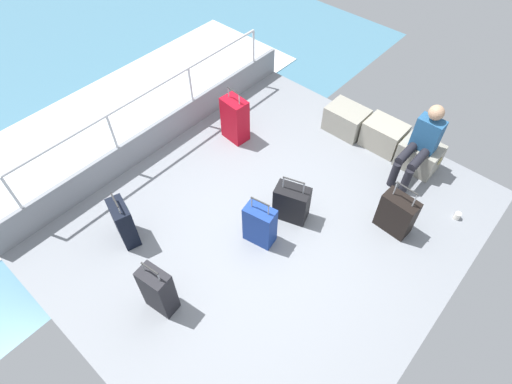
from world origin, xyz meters
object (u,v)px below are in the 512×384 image
(cargo_crate_2, at_px, (419,156))
(paper_cup, at_px, (457,216))
(cargo_crate_1, at_px, (384,135))
(suitcase_0, at_px, (124,223))
(suitcase_3, at_px, (397,214))
(suitcase_4, at_px, (260,225))
(passenger_seated, at_px, (421,143))
(suitcase_5, at_px, (292,203))
(suitcase_1, at_px, (235,119))
(cargo_crate_0, at_px, (346,120))
(suitcase_2, at_px, (158,290))

(cargo_crate_2, relative_size, paper_cup, 5.81)
(cargo_crate_1, distance_m, suitcase_0, 3.86)
(suitcase_3, xyz_separation_m, suitcase_4, (-1.15, -1.25, 0.01))
(passenger_seated, relative_size, suitcase_5, 1.59)
(cargo_crate_2, height_order, suitcase_1, suitcase_1)
(cargo_crate_0, height_order, suitcase_4, suitcase_4)
(suitcase_0, bearing_deg, suitcase_1, 97.07)
(cargo_crate_0, height_order, suitcase_2, suitcase_2)
(cargo_crate_0, relative_size, passenger_seated, 0.57)
(suitcase_1, height_order, suitcase_2, suitcase_1)
(suitcase_2, height_order, suitcase_5, suitcase_2)
(suitcase_3, distance_m, suitcase_4, 1.70)
(cargo_crate_1, xyz_separation_m, suitcase_5, (-0.20, -1.94, 0.05))
(cargo_crate_1, bearing_deg, suitcase_1, -143.55)
(cargo_crate_0, relative_size, cargo_crate_1, 1.03)
(cargo_crate_0, height_order, suitcase_5, suitcase_5)
(cargo_crate_0, xyz_separation_m, suitcase_4, (0.35, -2.42, 0.09))
(cargo_crate_2, bearing_deg, suitcase_4, -109.36)
(suitcase_1, relative_size, suitcase_2, 1.07)
(passenger_seated, height_order, suitcase_4, passenger_seated)
(cargo_crate_0, xyz_separation_m, paper_cup, (2.06, -0.48, -0.15))
(cargo_crate_0, distance_m, suitcase_3, 1.90)
(suitcase_0, relative_size, paper_cup, 7.55)
(suitcase_1, height_order, paper_cup, suitcase_1)
(paper_cup, bearing_deg, passenger_seated, 159.33)
(cargo_crate_0, distance_m, suitcase_5, 1.92)
(suitcase_1, relative_size, suitcase_3, 1.13)
(cargo_crate_1, relative_size, paper_cup, 6.07)
(cargo_crate_1, height_order, suitcase_2, suitcase_2)
(cargo_crate_0, relative_size, suitcase_0, 0.83)
(suitcase_5, bearing_deg, cargo_crate_2, 67.26)
(cargo_crate_0, bearing_deg, cargo_crate_2, 1.35)
(passenger_seated, bearing_deg, cargo_crate_2, 90.00)
(suitcase_2, bearing_deg, cargo_crate_1, 82.74)
(passenger_seated, distance_m, suitcase_1, 2.62)
(suitcase_2, relative_size, suitcase_4, 1.08)
(suitcase_2, xyz_separation_m, suitcase_4, (0.23, 1.38, -0.04))
(suitcase_1, bearing_deg, suitcase_4, -37.70)
(suitcase_1, bearing_deg, suitcase_2, -63.21)
(cargo_crate_2, bearing_deg, suitcase_5, -112.74)
(suitcase_5, distance_m, paper_cup, 2.17)
(passenger_seated, distance_m, suitcase_3, 1.09)
(suitcase_4, bearing_deg, paper_cup, 48.57)
(suitcase_2, distance_m, suitcase_3, 2.97)
(cargo_crate_2, relative_size, suitcase_4, 0.78)
(suitcase_4, bearing_deg, cargo_crate_1, 83.89)
(cargo_crate_0, distance_m, suitcase_0, 3.60)
(suitcase_3, bearing_deg, paper_cup, 50.62)
(cargo_crate_2, distance_m, suitcase_0, 4.09)
(cargo_crate_0, height_order, cargo_crate_2, cargo_crate_0)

